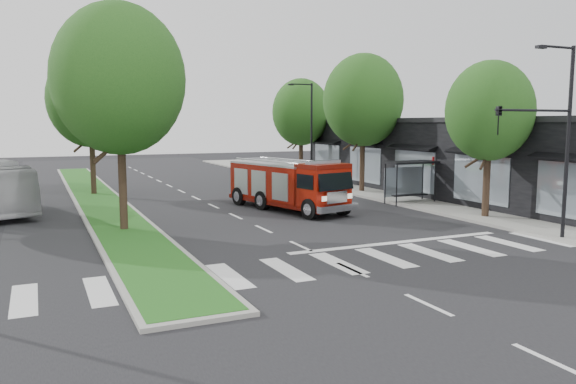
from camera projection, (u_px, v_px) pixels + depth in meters
name	position (u px, v px, depth m)	size (l,w,h in m)	color
ground	(301.00, 246.00, 22.44)	(140.00, 140.00, 0.00)	black
sidewalk_right	(407.00, 198.00, 36.58)	(5.00, 80.00, 0.15)	gray
median	(97.00, 198.00, 36.26)	(3.00, 50.00, 0.15)	gray
storefront_row	(463.00, 159.00, 38.12)	(8.00, 30.00, 5.00)	black
bus_shelter	(409.00, 170.00, 34.13)	(3.20, 1.60, 2.61)	black
tree_right_near	(489.00, 111.00, 28.27)	(4.40, 4.40, 8.05)	black
tree_right_mid	(363.00, 100.00, 39.01)	(5.60, 5.60, 9.72)	black
tree_right_far	(301.00, 112.00, 48.13)	(5.00, 5.00, 8.73)	black
tree_median_near	(119.00, 79.00, 24.59)	(5.80, 5.80, 10.16)	black
tree_median_far	(90.00, 99.00, 37.29)	(5.60, 5.60, 9.72)	black
streetlight_right_near	(553.00, 129.00, 22.63)	(4.08, 0.22, 8.00)	black
streetlight_right_far	(310.00, 129.00, 44.21)	(2.11, 0.20, 8.00)	black
fire_engine	(288.00, 185.00, 31.74)	(4.54, 8.92, 2.97)	#520B04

